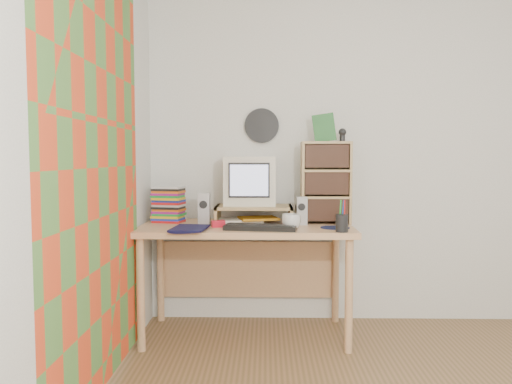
{
  "coord_description": "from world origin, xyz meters",
  "views": [
    {
      "loc": [
        -0.9,
        -1.91,
        1.2
      ],
      "look_at": [
        -0.96,
        1.33,
        0.97
      ],
      "focal_mm": 35.0,
      "sensor_mm": 36.0,
      "label": 1
    }
  ],
  "objects_px": {
    "diary": "(173,226)",
    "keyboard": "(260,227)",
    "cd_rack": "(326,182)",
    "mug": "(291,222)",
    "crt_monitor": "(250,181)",
    "desk": "(247,243)",
    "dvd_stack": "(169,202)"
  },
  "relations": [
    {
      "from": "diary",
      "to": "keyboard",
      "type": "bearing_deg",
      "value": 8.32
    },
    {
      "from": "keyboard",
      "to": "cd_rack",
      "type": "relative_size",
      "value": 0.8
    },
    {
      "from": "mug",
      "to": "crt_monitor",
      "type": "bearing_deg",
      "value": 128.38
    },
    {
      "from": "desk",
      "to": "cd_rack",
      "type": "height_order",
      "value": "cd_rack"
    },
    {
      "from": "dvd_stack",
      "to": "diary",
      "type": "relative_size",
      "value": 1.12
    },
    {
      "from": "desk",
      "to": "keyboard",
      "type": "relative_size",
      "value": 3.13
    },
    {
      "from": "keyboard",
      "to": "mug",
      "type": "distance_m",
      "value": 0.2
    },
    {
      "from": "desk",
      "to": "cd_rack",
      "type": "bearing_deg",
      "value": 5.43
    },
    {
      "from": "crt_monitor",
      "to": "dvd_stack",
      "type": "distance_m",
      "value": 0.58
    },
    {
      "from": "keyboard",
      "to": "diary",
      "type": "distance_m",
      "value": 0.54
    },
    {
      "from": "desk",
      "to": "mug",
      "type": "distance_m",
      "value": 0.43
    },
    {
      "from": "keyboard",
      "to": "mug",
      "type": "height_order",
      "value": "mug"
    },
    {
      "from": "desk",
      "to": "keyboard",
      "type": "bearing_deg",
      "value": -70.9
    },
    {
      "from": "desk",
      "to": "diary",
      "type": "height_order",
      "value": "diary"
    },
    {
      "from": "desk",
      "to": "crt_monitor",
      "type": "height_order",
      "value": "crt_monitor"
    },
    {
      "from": "mug",
      "to": "diary",
      "type": "height_order",
      "value": "mug"
    },
    {
      "from": "desk",
      "to": "cd_rack",
      "type": "distance_m",
      "value": 0.68
    },
    {
      "from": "crt_monitor",
      "to": "keyboard",
      "type": "relative_size",
      "value": 0.79
    },
    {
      "from": "cd_rack",
      "to": "dvd_stack",
      "type": "bearing_deg",
      "value": 179.16
    },
    {
      "from": "mug",
      "to": "dvd_stack",
      "type": "bearing_deg",
      "value": 158.41
    },
    {
      "from": "crt_monitor",
      "to": "diary",
      "type": "height_order",
      "value": "crt_monitor"
    },
    {
      "from": "mug",
      "to": "diary",
      "type": "relative_size",
      "value": 0.48
    },
    {
      "from": "mug",
      "to": "desk",
      "type": "bearing_deg",
      "value": 138.67
    },
    {
      "from": "desk",
      "to": "diary",
      "type": "xyz_separation_m",
      "value": [
        -0.44,
        -0.32,
        0.16
      ]
    },
    {
      "from": "keyboard",
      "to": "diary",
      "type": "height_order",
      "value": "diary"
    },
    {
      "from": "crt_monitor",
      "to": "mug",
      "type": "height_order",
      "value": "crt_monitor"
    },
    {
      "from": "cd_rack",
      "to": "mug",
      "type": "distance_m",
      "value": 0.46
    },
    {
      "from": "dvd_stack",
      "to": "crt_monitor",
      "type": "bearing_deg",
      "value": 12.9
    },
    {
      "from": "desk",
      "to": "crt_monitor",
      "type": "distance_m",
      "value": 0.43
    },
    {
      "from": "diary",
      "to": "desk",
      "type": "bearing_deg",
      "value": 40.42
    },
    {
      "from": "keyboard",
      "to": "dvd_stack",
      "type": "distance_m",
      "value": 0.74
    },
    {
      "from": "keyboard",
      "to": "crt_monitor",
      "type": "bearing_deg",
      "value": 110.47
    }
  ]
}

